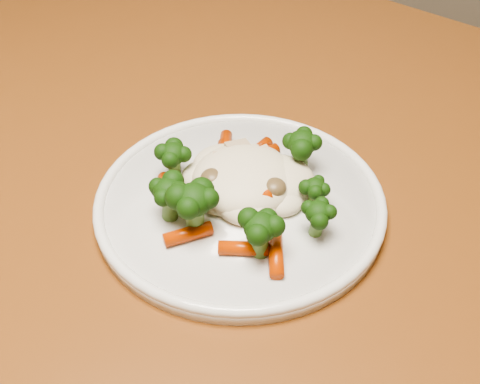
{
  "coord_description": "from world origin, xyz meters",
  "views": [
    {
      "loc": [
        0.02,
        -0.55,
        1.13
      ],
      "look_at": [
        -0.1,
        -0.16,
        0.77
      ],
      "focal_mm": 45.0,
      "sensor_mm": 36.0,
      "label": 1
    }
  ],
  "objects": [
    {
      "name": "plate",
      "position": [
        -0.1,
        -0.16,
        0.76
      ],
      "size": [
        0.26,
        0.26,
        0.01
      ],
      "primitive_type": "cylinder",
      "color": "white",
      "rests_on": "dining_table"
    },
    {
      "name": "meal",
      "position": [
        -0.1,
        -0.17,
        0.78
      ],
      "size": [
        0.18,
        0.17,
        0.05
      ],
      "color": "#F1E2C0",
      "rests_on": "plate"
    },
    {
      "name": "dining_table",
      "position": [
        -0.08,
        -0.11,
        0.66
      ],
      "size": [
        1.54,
        1.32,
        0.75
      ],
      "rotation": [
        0.0,
        0.0,
        -0.41
      ],
      "color": "brown",
      "rests_on": "ground"
    }
  ]
}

